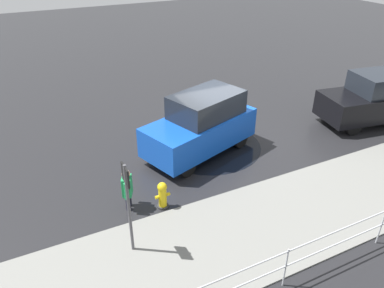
% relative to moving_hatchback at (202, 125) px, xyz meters
% --- Properties ---
extents(ground_plane, '(60.00, 60.00, 0.00)m').
position_rel_moving_hatchback_xyz_m(ground_plane, '(-0.88, -0.17, -1.03)').
color(ground_plane, black).
extents(kerb_strip, '(24.00, 3.20, 0.04)m').
position_rel_moving_hatchback_xyz_m(kerb_strip, '(-0.88, 4.03, -1.01)').
color(kerb_strip, slate).
rests_on(kerb_strip, ground).
extents(moving_hatchback, '(4.24, 2.84, 2.06)m').
position_rel_moving_hatchback_xyz_m(moving_hatchback, '(0.00, 0.00, 0.00)').
color(moving_hatchback, blue).
rests_on(moving_hatchback, ground).
extents(parked_sedan, '(4.53, 2.44, 1.98)m').
position_rel_moving_hatchback_xyz_m(parked_sedan, '(-7.23, 0.92, -0.03)').
color(parked_sedan, black).
rests_on(parked_sedan, ground).
extents(fire_hydrant, '(0.42, 0.31, 0.80)m').
position_rel_moving_hatchback_xyz_m(fire_hydrant, '(2.32, 2.19, -0.63)').
color(fire_hydrant, gold).
rests_on(fire_hydrant, ground).
extents(pedestrian, '(0.37, 0.52, 1.22)m').
position_rel_moving_hatchback_xyz_m(pedestrian, '(3.16, 1.80, -0.34)').
color(pedestrian, '#1E8C4C').
rests_on(pedestrian, ground).
extents(metal_railing, '(11.35, 0.04, 1.05)m').
position_rel_moving_hatchback_xyz_m(metal_railing, '(-1.80, 5.75, -0.29)').
color(metal_railing, '#B7BABF').
rests_on(metal_railing, ground).
extents(sign_post, '(0.07, 0.44, 2.40)m').
position_rel_moving_hatchback_xyz_m(sign_post, '(3.57, 3.36, 0.55)').
color(sign_post, '#4C4C51').
rests_on(sign_post, ground).
extents(puddle_patch, '(3.73, 3.73, 0.01)m').
position_rel_moving_hatchback_xyz_m(puddle_patch, '(-0.38, -0.23, -1.02)').
color(puddle_patch, black).
rests_on(puddle_patch, ground).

